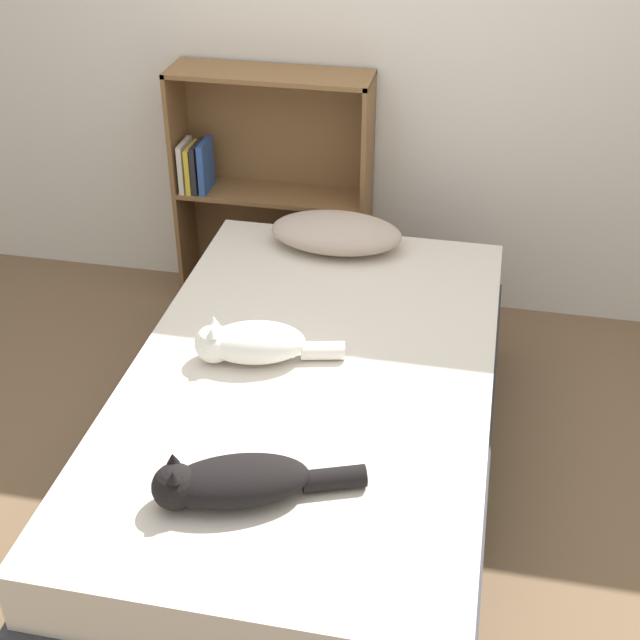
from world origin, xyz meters
name	(u,v)px	position (x,y,z in m)	size (l,w,h in m)	color
ground_plane	(311,489)	(0.00, 0.00, 0.00)	(8.00, 8.00, 0.00)	brown
wall_back	(381,34)	(0.00, 1.43, 1.25)	(8.00, 0.06, 2.50)	silver
bed	(311,433)	(0.00, 0.00, 0.26)	(1.22, 2.08, 0.53)	#333338
pillow	(336,233)	(-0.08, 0.85, 0.60)	(0.54, 0.31, 0.14)	#B29E8E
cat_light	(251,343)	(-0.21, 0.02, 0.60)	(0.50, 0.24, 0.15)	white
cat_dark	(232,482)	(-0.08, -0.62, 0.59)	(0.56, 0.31, 0.15)	black
bookshelf	(270,187)	(-0.47, 1.30, 0.57)	(0.88, 0.26, 1.12)	brown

